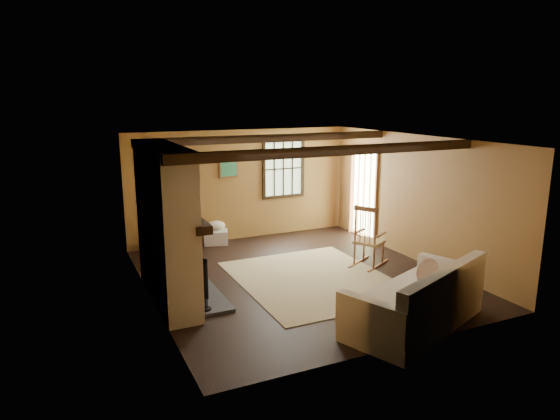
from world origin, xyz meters
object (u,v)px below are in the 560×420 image
laundry_basket (216,237)px  sofa (419,304)px  armchair (176,241)px  fireplace (168,231)px  rocking_chair (368,240)px

laundry_basket → sofa: bearing=-75.0°
laundry_basket → armchair: bearing=-152.1°
fireplace → rocking_chair: fireplace is taller
fireplace → rocking_chair: bearing=0.6°
sofa → laundry_basket: 5.11m
rocking_chair → sofa: size_ratio=0.47×
sofa → armchair: sofa is taller
fireplace → sofa: 3.81m
rocking_chair → sofa: bearing=131.0°
fireplace → armchair: size_ratio=3.34×
fireplace → laundry_basket: bearing=58.8°
fireplace → sofa: bearing=-39.7°
rocking_chair → laundry_basket: 3.33m
sofa → armchair: (-2.30, 4.42, 0.00)m
rocking_chair → armchair: size_ratio=1.61×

